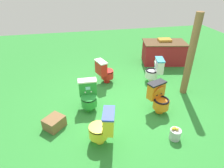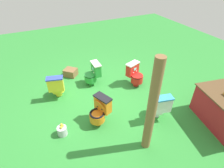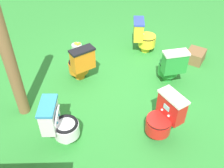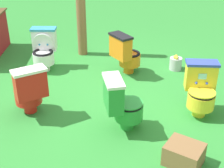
# 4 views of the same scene
# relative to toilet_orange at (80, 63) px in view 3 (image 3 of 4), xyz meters

# --- Properties ---
(ground) EXTENTS (14.00, 14.00, 0.00)m
(ground) POSITION_rel_toilet_orange_xyz_m (-0.81, 0.42, -0.37)
(ground) COLOR #2D8433
(toilet_orange) EXTENTS (0.56, 0.61, 0.73)m
(toilet_orange) POSITION_rel_toilet_orange_xyz_m (0.00, 0.00, 0.00)
(toilet_orange) COLOR orange
(toilet_orange) RESTS_ON ground
(toilet_white) EXTENTS (0.57, 0.50, 0.73)m
(toilet_white) POSITION_rel_toilet_orange_xyz_m (0.48, 1.36, 0.00)
(toilet_white) COLOR white
(toilet_white) RESTS_ON ground
(toilet_yellow) EXTENTS (0.58, 0.52, 0.73)m
(toilet_yellow) POSITION_rel_toilet_orange_xyz_m (-1.43, -0.71, -0.00)
(toilet_yellow) COLOR yellow
(toilet_yellow) RESTS_ON ground
(toilet_red) EXTENTS (0.60, 0.54, 0.73)m
(toilet_red) POSITION_rel_toilet_orange_xyz_m (-1.00, 1.58, -0.00)
(toilet_red) COLOR red
(toilet_red) RESTS_ON ground
(toilet_green) EXTENTS (0.44, 0.50, 0.73)m
(toilet_green) POSITION_rel_toilet_orange_xyz_m (-1.58, 0.43, -0.00)
(toilet_green) COLOR green
(toilet_green) RESTS_ON ground
(wooden_post) EXTENTS (0.18, 0.18, 2.12)m
(wooden_post) POSITION_rel_toilet_orange_xyz_m (1.04, 0.62, 0.69)
(wooden_post) COLOR brown
(wooden_post) RESTS_ON ground
(small_crate) EXTENTS (0.52, 0.52, 0.24)m
(small_crate) POSITION_rel_toilet_orange_xyz_m (-2.38, -0.10, -0.25)
(small_crate) COLOR brown
(small_crate) RESTS_ON ground
(lemon_bucket) EXTENTS (0.22, 0.22, 0.28)m
(lemon_bucket) POSITION_rel_toilet_orange_xyz_m (-0.02, -0.92, -0.26)
(lemon_bucket) COLOR #B7B7BF
(lemon_bucket) RESTS_ON ground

